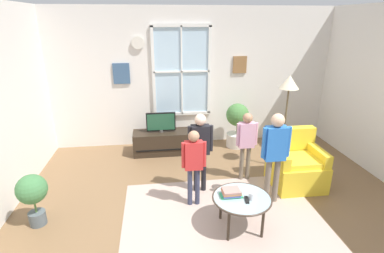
{
  "coord_description": "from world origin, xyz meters",
  "views": [
    {
      "loc": [
        -0.83,
        -3.34,
        2.51
      ],
      "look_at": [
        -0.28,
        0.82,
        1.0
      ],
      "focal_mm": 27.95,
      "sensor_mm": 36.0,
      "label": 1
    }
  ],
  "objects": [
    {
      "name": "potted_plant_corner",
      "position": [
        -2.38,
        0.12,
        0.46
      ],
      "size": [
        0.37,
        0.37,
        0.7
      ],
      "color": "#4C565B",
      "rests_on": "ground_plane"
    },
    {
      "name": "floor_lamp",
      "position": [
        1.38,
        1.23,
        1.38
      ],
      "size": [
        0.32,
        0.32,
        1.65
      ],
      "color": "black",
      "rests_on": "ground_plane"
    },
    {
      "name": "book_stack",
      "position": [
        0.07,
        -0.25,
        0.49
      ],
      "size": [
        0.27,
        0.18,
        0.09
      ],
      "color": "#34AC6B",
      "rests_on": "coffee_table"
    },
    {
      "name": "coffee_table",
      "position": [
        0.19,
        -0.3,
        0.41
      ],
      "size": [
        0.74,
        0.74,
        0.45
      ],
      "color": "#99B2B7",
      "rests_on": "ground_plane"
    },
    {
      "name": "remote_near_books",
      "position": [
        0.19,
        -0.16,
        0.45
      ],
      "size": [
        0.05,
        0.14,
        0.02
      ],
      "primitive_type": "cube",
      "rotation": [
        0.0,
        0.0,
        0.06
      ],
      "color": "black",
      "rests_on": "coffee_table"
    },
    {
      "name": "cup",
      "position": [
        0.3,
        -0.35,
        0.49
      ],
      "size": [
        0.08,
        0.08,
        0.1
      ],
      "primitive_type": "cylinder",
      "color": "white",
      "rests_on": "coffee_table"
    },
    {
      "name": "tv_stand",
      "position": [
        -0.71,
        2.12,
        0.22
      ],
      "size": [
        1.09,
        0.47,
        0.44
      ],
      "color": "#2D2319",
      "rests_on": "ground_plane"
    },
    {
      "name": "armchair",
      "position": [
        1.36,
        0.65,
        0.33
      ],
      "size": [
        0.76,
        0.74,
        0.87
      ],
      "color": "yellow",
      "rests_on": "ground_plane"
    },
    {
      "name": "potted_plant_by_window",
      "position": [
        0.84,
        2.24,
        0.51
      ],
      "size": [
        0.46,
        0.46,
        0.92
      ],
      "color": "silver",
      "rests_on": "ground_plane"
    },
    {
      "name": "television",
      "position": [
        -0.71,
        2.12,
        0.65
      ],
      "size": [
        0.56,
        0.08,
        0.39
      ],
      "color": "#4C4C4C",
      "rests_on": "tv_stand"
    },
    {
      "name": "area_rug",
      "position": [
        0.02,
        -0.18,
        0.0
      ],
      "size": [
        2.64,
        2.2,
        0.01
      ],
      "primitive_type": "cube",
      "color": "tan",
      "rests_on": "ground_plane"
    },
    {
      "name": "remote_near_cup",
      "position": [
        0.23,
        -0.37,
        0.45
      ],
      "size": [
        0.06,
        0.14,
        0.02
      ],
      "primitive_type": "cube",
      "rotation": [
        0.0,
        0.0,
        -0.14
      ],
      "color": "black",
      "rests_on": "coffee_table"
    },
    {
      "name": "back_wall",
      "position": [
        -0.01,
        2.68,
        1.39
      ],
      "size": [
        5.67,
        0.17,
        2.76
      ],
      "color": "silver",
      "rests_on": "ground_plane"
    },
    {
      "name": "person_black_shirt",
      "position": [
        -0.18,
        0.64,
        0.78
      ],
      "size": [
        0.37,
        0.17,
        1.24
      ],
      "color": "black",
      "rests_on": "ground_plane"
    },
    {
      "name": "person_blue_shirt",
      "position": [
        0.79,
        0.22,
        0.84
      ],
      "size": [
        0.4,
        0.18,
        1.34
      ],
      "color": "#726656",
      "rests_on": "ground_plane"
    },
    {
      "name": "person_pink_shirt",
      "position": [
        0.61,
        0.9,
        0.72
      ],
      "size": [
        0.34,
        0.16,
        1.14
      ],
      "color": "#726656",
      "rests_on": "ground_plane"
    },
    {
      "name": "ground_plane",
      "position": [
        0.0,
        0.0,
        -0.01
      ],
      "size": [
        6.27,
        5.85,
        0.02
      ],
      "primitive_type": "cube",
      "color": "brown"
    },
    {
      "name": "person_red_shirt",
      "position": [
        -0.32,
        0.29,
        0.7
      ],
      "size": [
        0.34,
        0.15,
        1.12
      ],
      "color": "#333851",
      "rests_on": "ground_plane"
    }
  ]
}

